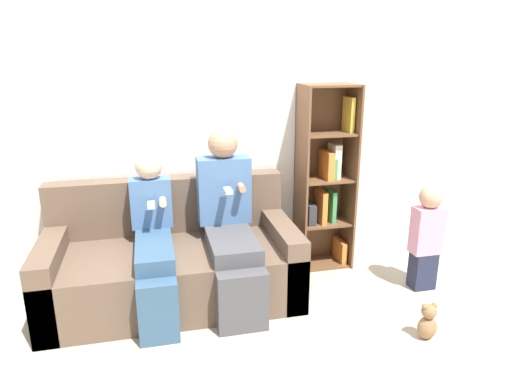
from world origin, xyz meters
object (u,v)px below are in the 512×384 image
object	(u,v)px
child_seated	(153,237)
teddy_bear	(428,322)
couch	(173,263)
bookshelf	(325,180)
toddler_standing	(426,236)
adult_seated	(229,217)

from	to	relation	value
child_seated	teddy_bear	bearing A→B (deg)	-25.06
couch	child_seated	world-z (taller)	child_seated
bookshelf	teddy_bear	size ratio (longest dim) A/B	5.99
toddler_standing	teddy_bear	size ratio (longest dim) A/B	3.24
toddler_standing	teddy_bear	world-z (taller)	toddler_standing
adult_seated	bookshelf	world-z (taller)	bookshelf
child_seated	bookshelf	xyz separation A→B (m)	(1.42, 0.43, 0.20)
couch	adult_seated	size ratio (longest dim) A/B	1.45
bookshelf	couch	bearing A→B (deg)	-166.83
adult_seated	toddler_standing	xyz separation A→B (m)	(1.47, -0.21, -0.20)
couch	teddy_bear	size ratio (longest dim) A/B	7.02
child_seated	toddler_standing	distance (m)	2.02
toddler_standing	bookshelf	bearing A→B (deg)	134.42
adult_seated	toddler_standing	bearing A→B (deg)	-8.21
couch	bookshelf	bearing A→B (deg)	13.17
bookshelf	adult_seated	bearing A→B (deg)	-156.00
couch	bookshelf	distance (m)	1.41
couch	teddy_bear	world-z (taller)	couch
toddler_standing	teddy_bear	bearing A→B (deg)	-119.79
child_seated	toddler_standing	bearing A→B (deg)	-4.84
toddler_standing	bookshelf	distance (m)	0.90
bookshelf	child_seated	bearing A→B (deg)	-162.97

